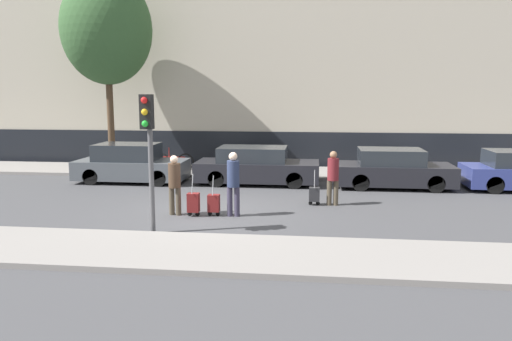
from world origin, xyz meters
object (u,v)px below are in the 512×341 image
Objects in this scene: traffic_light at (148,135)px; parked_bicycle at (174,161)px; pedestrian_left at (175,181)px; parked_car_2 at (393,170)px; parked_car_0 at (131,164)px; bare_tree_near_crossing at (107,29)px; pedestrian_right at (333,175)px; trolley_right at (314,194)px; trolley_left at (193,203)px; trolley_center at (214,203)px; parked_car_1 at (256,167)px; pedestrian_center at (233,180)px.

parked_bicycle is (-2.06, 9.14, -1.91)m from traffic_light.
parked_car_2 is at bearing -135.01° from pedestrian_left.
parked_car_0 is 6.04m from bare_tree_near_crossing.
pedestrian_right is at bearing 39.70° from traffic_light.
trolley_right is at bearing -24.68° from parked_car_0.
pedestrian_right is 1.53× the size of trolley_right.
trolley_left is (-6.13, -4.96, -0.27)m from parked_car_2.
traffic_light is 10.98m from bare_tree_near_crossing.
pedestrian_left is 1.24m from trolley_center.
trolley_center is at bearing 60.49° from traffic_light.
parked_car_0 is 3.50× the size of trolley_left.
pedestrian_left is 0.50× the size of traffic_light.
parked_car_0 is 1.02× the size of parked_car_2.
bare_tree_near_crossing is at bearing 161.39° from parked_car_1.
pedestrian_right reaches higher than parked_car_1.
trolley_left is 10.67m from bare_tree_near_crossing.
parked_car_2 reaches higher than trolley_right.
trolley_left is 1.28m from pedestrian_center.
trolley_center is 10.89m from bare_tree_near_crossing.
parked_car_0 is 0.91× the size of parked_car_1.
pedestrian_center is at bearing -45.55° from parked_car_0.
trolley_right is at bearing -147.60° from pedestrian_left.
pedestrian_left is at bearing 89.03° from traffic_light.
traffic_light is at bearing -136.88° from trolley_right.
bare_tree_near_crossing is (-6.52, 2.20, 5.32)m from parked_car_1.
trolley_right is 11.76m from bare_tree_near_crossing.
trolley_left is at bearing -168.72° from trolley_center.
trolley_left is 2.82m from traffic_light.
pedestrian_left is 4.26m from trolley_right.
pedestrian_center is 2.84m from trolley_right.
parked_car_2 reaches higher than parked_car_1.
parked_car_1 is 4.00× the size of trolley_center.
parked_car_0 is 8.16m from pedestrian_right.
parked_car_1 is at bearing -99.70° from pedestrian_left.
bare_tree_near_crossing reaches higher than trolley_left.
pedestrian_left reaches higher than parked_car_0.
parked_car_2 is 12.89m from bare_tree_near_crossing.
pedestrian_center is at bearing 50.10° from traffic_light.
pedestrian_center is 0.86m from trolley_center.
traffic_light is (-1.13, -1.99, 2.04)m from trolley_center.
parked_car_1 is 1.12× the size of parked_car_2.
trolley_left is at bearing -141.03° from parked_car_2.
pedestrian_left is at bearing -56.32° from bare_tree_near_crossing.
pedestrian_left is (3.11, -4.89, 0.27)m from parked_car_0.
traffic_light reaches higher than pedestrian_left.
pedestrian_right is at bearing 29.80° from pedestrian_center.
parked_car_0 is 9.78m from parked_car_2.
trolley_right is 8.10m from parked_bicycle.
parked_car_1 is at bearing 87.87° from pedestrian_center.
trolley_left is at bearing 179.94° from pedestrian_left.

